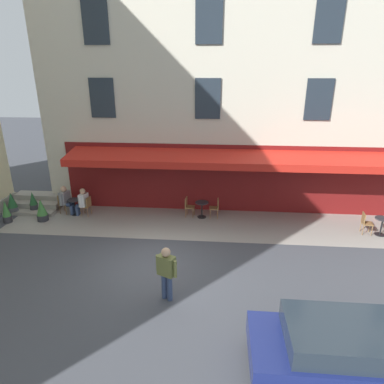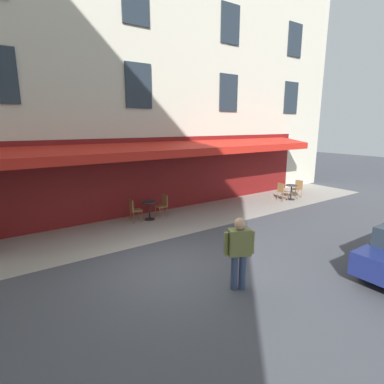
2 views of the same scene
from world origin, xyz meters
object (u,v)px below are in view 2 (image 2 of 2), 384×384
(cafe_table_mid_terrace, at_px, (149,208))
(cafe_chair_wicker_back_row, at_px, (163,204))
(cafe_chair_wicker_under_awning, at_px, (298,187))
(cafe_table_near_entrance, at_px, (291,190))
(walking_pedestrian_in_olive, at_px, (239,248))
(cafe_chair_wicker_corner_right, at_px, (134,209))
(cafe_chair_wicker_by_window, at_px, (282,190))

(cafe_table_mid_terrace, xyz_separation_m, cafe_chair_wicker_back_row, (-0.63, -0.03, 0.06))
(cafe_chair_wicker_under_awning, relative_size, cafe_chair_wicker_back_row, 1.00)
(cafe_chair_wicker_under_awning, height_order, cafe_table_mid_terrace, cafe_chair_wicker_under_awning)
(cafe_table_near_entrance, xyz_separation_m, cafe_table_mid_terrace, (7.40, -1.11, 0.00))
(cafe_chair_wicker_back_row, bearing_deg, cafe_table_mid_terrace, 2.59)
(cafe_table_near_entrance, bearing_deg, walking_pedestrian_in_olive, 30.27)
(walking_pedestrian_in_olive, bearing_deg, cafe_table_mid_terrace, -96.83)
(cafe_table_near_entrance, xyz_separation_m, cafe_chair_wicker_under_awning, (-0.63, -0.07, 0.06))
(cafe_chair_wicker_corner_right, height_order, walking_pedestrian_in_olive, walking_pedestrian_in_olive)
(cafe_chair_wicker_by_window, bearing_deg, walking_pedestrian_in_olive, 32.73)
(cafe_chair_wicker_by_window, xyz_separation_m, walking_pedestrian_in_olive, (7.47, 4.80, 0.45))
(walking_pedestrian_in_olive, bearing_deg, cafe_chair_wicker_by_window, -147.27)
(cafe_chair_wicker_under_awning, relative_size, cafe_chair_wicker_by_window, 1.00)
(cafe_chair_wicker_back_row, relative_size, walking_pedestrian_in_olive, 0.53)
(cafe_table_near_entrance, relative_size, cafe_chair_wicker_back_row, 0.82)
(walking_pedestrian_in_olive, bearing_deg, cafe_chair_wicker_back_row, -102.78)
(cafe_chair_wicker_under_awning, bearing_deg, cafe_chair_wicker_corner_right, -7.23)
(cafe_chair_wicker_corner_right, xyz_separation_m, walking_pedestrian_in_olive, (0.07, 5.90, 0.45))
(cafe_chair_wicker_under_awning, xyz_separation_m, cafe_chair_wicker_corner_right, (8.66, -1.10, 0.00))
(cafe_chair_wicker_by_window, bearing_deg, cafe_chair_wicker_back_row, -9.84)
(cafe_table_near_entrance, xyz_separation_m, cafe_chair_wicker_by_window, (0.63, -0.07, 0.06))
(cafe_table_mid_terrace, height_order, walking_pedestrian_in_olive, walking_pedestrian_in_olive)
(cafe_table_near_entrance, distance_m, cafe_chair_wicker_back_row, 6.86)
(cafe_chair_wicker_by_window, height_order, cafe_chair_wicker_corner_right, same)
(cafe_chair_wicker_corner_right, bearing_deg, cafe_chair_wicker_under_awning, 172.77)
(cafe_chair_wicker_under_awning, relative_size, cafe_chair_wicker_corner_right, 1.00)
(cafe_table_mid_terrace, xyz_separation_m, walking_pedestrian_in_olive, (0.70, 5.84, 0.51))
(cafe_chair_wicker_by_window, distance_m, cafe_table_mid_terrace, 6.85)
(cafe_chair_wicker_under_awning, height_order, cafe_chair_wicker_corner_right, same)
(cafe_table_mid_terrace, bearing_deg, cafe_chair_wicker_under_awning, 172.65)
(cafe_chair_wicker_by_window, relative_size, cafe_chair_wicker_corner_right, 1.00)
(cafe_chair_wicker_back_row, xyz_separation_m, walking_pedestrian_in_olive, (1.33, 5.87, 0.45))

